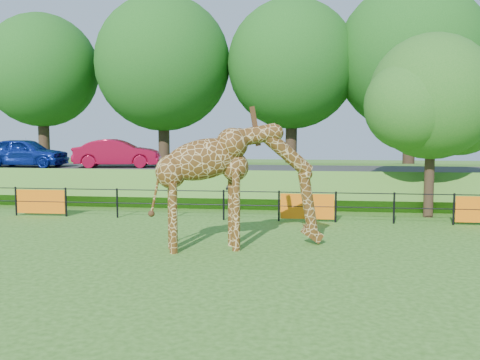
{
  "coord_description": "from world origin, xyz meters",
  "views": [
    {
      "loc": [
        2.97,
        -10.91,
        3.35
      ],
      "look_at": [
        1.27,
        2.62,
        2.0
      ],
      "focal_mm": 40.0,
      "sensor_mm": 36.0,
      "label": 1
    }
  ],
  "objects_px": {
    "car_red": "(117,153)",
    "tree_east": "(434,102)",
    "visitor": "(232,194)",
    "giraffe": "(239,186)",
    "car_blue": "(25,152)"
  },
  "relations": [
    {
      "from": "car_red",
      "to": "tree_east",
      "type": "height_order",
      "value": "tree_east"
    },
    {
      "from": "car_red",
      "to": "visitor",
      "type": "xyz_separation_m",
      "value": [
        6.16,
        -4.0,
        -1.4
      ]
    },
    {
      "from": "giraffe",
      "to": "car_blue",
      "type": "xyz_separation_m",
      "value": [
        -11.81,
        10.0,
        0.39
      ]
    },
    {
      "from": "giraffe",
      "to": "tree_east",
      "type": "distance_m",
      "value": 9.2
    },
    {
      "from": "giraffe",
      "to": "tree_east",
      "type": "height_order",
      "value": "tree_east"
    },
    {
      "from": "car_red",
      "to": "tree_east",
      "type": "relative_size",
      "value": 0.61
    },
    {
      "from": "car_blue",
      "to": "tree_east",
      "type": "distance_m",
      "value": 18.83
    },
    {
      "from": "car_blue",
      "to": "visitor",
      "type": "distance_m",
      "value": 11.4
    },
    {
      "from": "car_blue",
      "to": "tree_east",
      "type": "relative_size",
      "value": 0.61
    },
    {
      "from": "car_blue",
      "to": "car_red",
      "type": "distance_m",
      "value": 4.56
    },
    {
      "from": "giraffe",
      "to": "visitor",
      "type": "bearing_deg",
      "value": 81.2
    },
    {
      "from": "giraffe",
      "to": "visitor",
      "type": "distance_m",
      "value": 6.54
    },
    {
      "from": "car_blue",
      "to": "visitor",
      "type": "height_order",
      "value": "car_blue"
    },
    {
      "from": "giraffe",
      "to": "car_blue",
      "type": "relative_size",
      "value": 1.18
    },
    {
      "from": "car_blue",
      "to": "car_red",
      "type": "relative_size",
      "value": 1.01
    }
  ]
}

